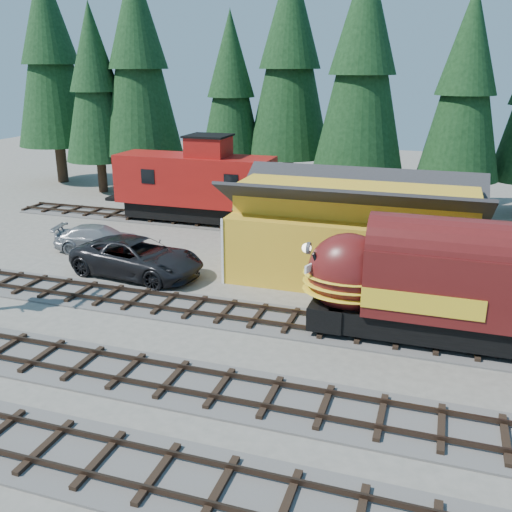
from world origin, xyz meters
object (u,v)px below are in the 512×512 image
(locomotive, at_px, (481,294))
(pickup_truck_b, at_px, (100,239))
(pickup_truck_a, at_px, (138,257))
(depot, at_px, (353,222))
(caboose, at_px, (196,183))

(locomotive, xyz_separation_m, pickup_truck_b, (-20.85, 6.23, -1.54))
(pickup_truck_a, bearing_deg, depot, -65.31)
(depot, relative_size, locomotive, 0.90)
(pickup_truck_b, bearing_deg, locomotive, -118.92)
(depot, height_order, locomotive, depot)
(caboose, bearing_deg, locomotive, -37.86)
(locomotive, bearing_deg, pickup_truck_a, 168.98)
(depot, relative_size, pickup_truck_b, 2.42)
(caboose, distance_m, pickup_truck_b, 8.52)
(caboose, bearing_deg, pickup_truck_b, -110.04)
(pickup_truck_a, height_order, pickup_truck_b, pickup_truck_a)
(locomotive, height_order, caboose, caboose)
(caboose, height_order, pickup_truck_a, caboose)
(caboose, xyz_separation_m, pickup_truck_a, (1.43, -10.77, -1.81))
(depot, height_order, pickup_truck_a, depot)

